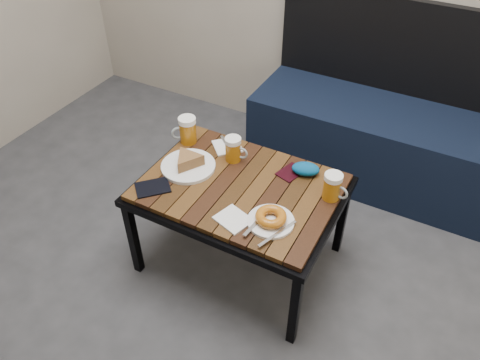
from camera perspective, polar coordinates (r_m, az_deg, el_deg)
The scene contains 12 objects.
bench at distance 2.70m, azimuth 16.85°, elevation 5.16°, with size 1.40×0.50×0.95m.
cafe_table at distance 1.99m, azimuth 0.00°, elevation -1.58°, with size 0.84×0.62×0.47m.
beer_mug_left at distance 2.18m, azimuth -6.46°, elevation 6.08°, with size 0.12×0.11×0.13m.
beer_mug_centre at distance 2.06m, azimuth -0.79°, elevation 3.78°, with size 0.11×0.08×0.12m.
beer_mug_right at distance 1.90m, azimuth 11.23°, elevation -0.79°, with size 0.11×0.08×0.12m.
plate_pie at distance 2.04m, azimuth -6.36°, elevation 2.10°, with size 0.24×0.24×0.07m.
plate_bagel at distance 1.79m, azimuth 3.77°, elevation -4.74°, with size 0.18×0.24×0.05m.
napkin_left at distance 2.17m, azimuth -1.56°, elevation 4.13°, with size 0.17×0.17×0.01m.
napkin_right at distance 1.81m, azimuth -0.83°, elevation -4.81°, with size 0.15×0.14×0.01m.
passport_navy at distance 1.98m, azimuth -10.59°, elevation -0.91°, with size 0.10×0.14×0.01m, color black.
passport_burgundy at distance 2.03m, azimuth 6.19°, elevation 0.93°, with size 0.08×0.12×0.01m, color black.
knit_pouch at distance 2.02m, azimuth 8.01°, elevation 1.35°, with size 0.12×0.08×0.05m, color navy.
Camera 1 is at (0.45, -0.47, 1.76)m, focal length 35.00 mm.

